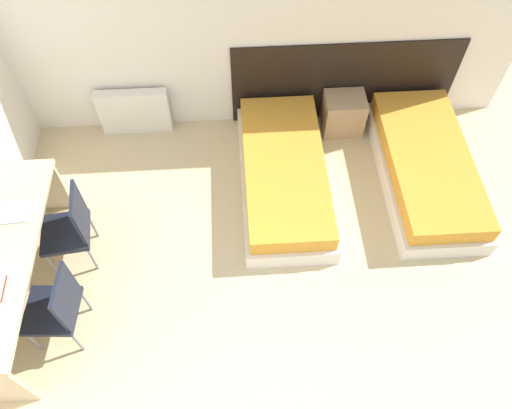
% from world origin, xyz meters
% --- Properties ---
extents(wall_back, '(5.89, 0.05, 2.70)m').
position_xyz_m(wall_back, '(0.00, 3.65, 1.35)').
color(wall_back, white).
rests_on(wall_back, ground_plane).
extents(headboard_panel, '(2.52, 0.03, 1.04)m').
position_xyz_m(headboard_panel, '(1.09, 3.61, 0.52)').
color(headboard_panel, black).
rests_on(headboard_panel, ground_plane).
extents(bed_near_window, '(0.90, 1.97, 0.41)m').
position_xyz_m(bed_near_window, '(0.33, 2.60, 0.20)').
color(bed_near_window, silver).
rests_on(bed_near_window, ground_plane).
extents(bed_near_door, '(0.90, 1.97, 0.41)m').
position_xyz_m(bed_near_door, '(1.85, 2.60, 0.20)').
color(bed_near_door, silver).
rests_on(bed_near_door, ground_plane).
extents(nightstand, '(0.45, 0.36, 0.47)m').
position_xyz_m(nightstand, '(1.09, 3.40, 0.23)').
color(nightstand, tan).
rests_on(nightstand, ground_plane).
extents(radiator, '(0.79, 0.12, 0.58)m').
position_xyz_m(radiator, '(-1.28, 3.53, 0.29)').
color(radiator, silver).
rests_on(radiator, ground_plane).
extents(desk, '(0.59, 1.98, 0.76)m').
position_xyz_m(desk, '(-2.15, 1.50, 0.59)').
color(desk, '#C6B28E').
rests_on(desk, ground_plane).
extents(chair_near_laptop, '(0.48, 0.48, 0.93)m').
position_xyz_m(chair_near_laptop, '(-1.69, 1.89, 0.50)').
color(chair_near_laptop, black).
rests_on(chair_near_laptop, ground_plane).
extents(chair_near_notebook, '(0.46, 0.46, 0.93)m').
position_xyz_m(chair_near_notebook, '(-1.69, 1.12, 0.50)').
color(chair_near_notebook, black).
rests_on(chair_near_notebook, ground_plane).
extents(laptop, '(0.36, 0.26, 0.36)m').
position_xyz_m(laptop, '(-2.19, 1.90, 0.83)').
color(laptop, silver).
rests_on(laptop, desk).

